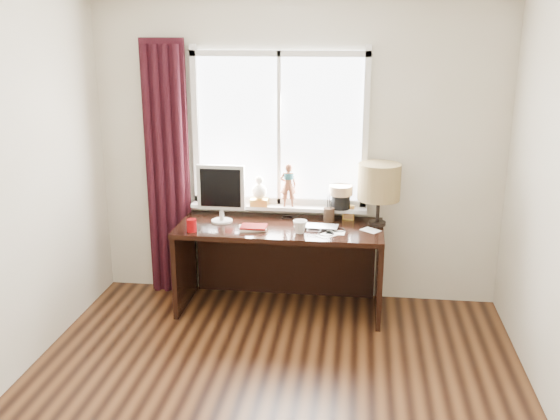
# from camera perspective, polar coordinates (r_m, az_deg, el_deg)

# --- Properties ---
(wall_back) EXTENTS (3.50, 0.00, 2.60)m
(wall_back) POSITION_cam_1_polar(r_m,az_deg,el_deg) (5.37, 1.57, 5.30)
(wall_back) COLOR #C3B698
(wall_back) RESTS_ON ground
(laptop) EXTENTS (0.37, 0.25, 0.03)m
(laptop) POSITION_cam_1_polar(r_m,az_deg,el_deg) (5.11, 3.37, -1.54)
(laptop) COLOR silver
(laptop) RESTS_ON desk
(mug) EXTENTS (0.15, 0.15, 0.11)m
(mug) POSITION_cam_1_polar(r_m,az_deg,el_deg) (4.97, 1.83, -1.50)
(mug) COLOR white
(mug) RESTS_ON desk
(red_cup) EXTENTS (0.08, 0.08, 0.10)m
(red_cup) POSITION_cam_1_polar(r_m,az_deg,el_deg) (5.06, -8.08, -1.41)
(red_cup) COLOR #850406
(red_cup) RESTS_ON desk
(window) EXTENTS (1.52, 0.23, 1.40)m
(window) POSITION_cam_1_polar(r_m,az_deg,el_deg) (5.34, -0.08, 5.23)
(window) COLOR white
(window) RESTS_ON ground
(curtain) EXTENTS (0.38, 0.09, 2.25)m
(curtain) POSITION_cam_1_polar(r_m,az_deg,el_deg) (5.55, -10.27, 3.45)
(curtain) COLOR black
(curtain) RESTS_ON floor
(desk) EXTENTS (1.70, 0.70, 0.75)m
(desk) POSITION_cam_1_polar(r_m,az_deg,el_deg) (5.33, 0.13, -3.64)
(desk) COLOR black
(desk) RESTS_ON floor
(monitor) EXTENTS (0.40, 0.18, 0.49)m
(monitor) POSITION_cam_1_polar(r_m,az_deg,el_deg) (5.22, -5.41, 1.83)
(monitor) COLOR beige
(monitor) RESTS_ON desk
(notebook_stack) EXTENTS (0.25, 0.20, 0.03)m
(notebook_stack) POSITION_cam_1_polar(r_m,az_deg,el_deg) (5.08, -2.48, -1.61)
(notebook_stack) COLOR beige
(notebook_stack) RESTS_ON desk
(brush_holder) EXTENTS (0.09, 0.09, 0.25)m
(brush_holder) POSITION_cam_1_polar(r_m,az_deg,el_deg) (5.27, 4.50, -0.43)
(brush_holder) COLOR black
(brush_holder) RESTS_ON desk
(icon_frame) EXTENTS (0.10, 0.04, 0.13)m
(icon_frame) POSITION_cam_1_polar(r_m,az_deg,el_deg) (5.34, 6.28, -0.24)
(icon_frame) COLOR gold
(icon_frame) RESTS_ON desk
(table_lamp) EXTENTS (0.35, 0.35, 0.52)m
(table_lamp) POSITION_cam_1_polar(r_m,az_deg,el_deg) (5.15, 9.05, 2.49)
(table_lamp) COLOR black
(table_lamp) RESTS_ON desk
(loose_papers) EXTENTS (0.53, 0.35, 0.00)m
(loose_papers) POSITION_cam_1_polar(r_m,az_deg,el_deg) (5.02, 5.90, -2.08)
(loose_papers) COLOR white
(loose_papers) RESTS_ON desk
(desk_cables) EXTENTS (0.59, 0.54, 0.01)m
(desk_cables) POSITION_cam_1_polar(r_m,az_deg,el_deg) (5.10, 3.62, -1.67)
(desk_cables) COLOR black
(desk_cables) RESTS_ON desk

